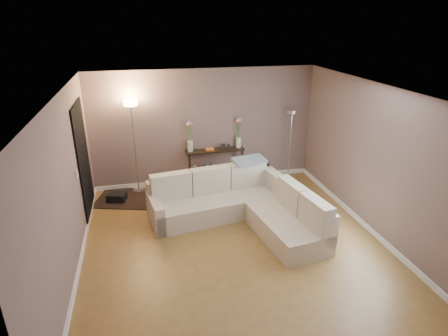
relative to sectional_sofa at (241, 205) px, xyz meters
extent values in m
cube|color=olive|center=(-0.32, -0.79, -0.34)|extent=(5.00, 5.50, 0.01)
cube|color=white|center=(-0.32, -0.79, 2.27)|extent=(5.00, 5.50, 0.01)
cube|color=#75605A|center=(-0.32, 1.97, 0.96)|extent=(5.00, 0.02, 2.60)
cube|color=#75605A|center=(-0.32, -3.55, 0.96)|extent=(5.00, 0.02, 2.60)
cube|color=#75605A|center=(-2.83, -0.79, 0.96)|extent=(0.02, 5.50, 2.60)
cube|color=#75605A|center=(2.19, -0.79, 0.96)|extent=(0.02, 5.50, 2.60)
cube|color=white|center=(-0.32, 1.95, -0.29)|extent=(5.00, 0.03, 0.10)
cube|color=white|center=(-2.81, -0.79, -0.29)|extent=(0.03, 5.50, 0.10)
cube|color=white|center=(2.16, -0.79, -0.29)|extent=(0.03, 5.50, 0.10)
cube|color=black|center=(-2.80, 0.91, 0.76)|extent=(0.02, 1.20, 2.20)
cube|color=white|center=(-2.80, 0.06, 0.86)|extent=(0.02, 0.08, 0.12)
cube|color=beige|center=(-0.39, 0.32, -0.14)|extent=(2.67, 1.26, 0.39)
cube|color=beige|center=(-0.44, 0.66, 0.14)|extent=(2.56, 0.58, 0.55)
cube|color=beige|center=(-1.57, 0.14, -0.06)|extent=(0.31, 0.90, 0.55)
cube|color=beige|center=(0.63, -0.77, -0.14)|extent=(1.11, 1.69, 0.39)
cube|color=beige|center=(0.90, -0.28, 0.14)|extent=(0.57, 2.46, 0.55)
cube|color=beige|center=(-1.25, 0.43, 0.31)|extent=(0.79, 0.33, 0.51)
cube|color=beige|center=(-0.47, 0.55, 0.31)|extent=(0.79, 0.33, 0.51)
cube|color=beige|center=(0.31, 0.67, 0.31)|extent=(0.79, 0.33, 0.51)
cube|color=beige|center=(0.82, -0.44, 0.31)|extent=(0.32, 0.73, 0.51)
cube|color=beige|center=(0.93, -1.17, 0.31)|extent=(0.32, 0.73, 0.51)
cube|color=gray|center=(0.35, 0.69, 0.61)|extent=(0.71, 0.50, 0.09)
cube|color=black|center=(-0.11, 1.87, 0.46)|extent=(1.33, 0.39, 0.04)
cube|color=black|center=(-0.72, 1.71, 0.05)|extent=(0.05, 0.05, 0.77)
cube|color=black|center=(-0.73, 1.99, 0.05)|extent=(0.05, 0.05, 0.77)
cube|color=black|center=(0.50, 1.74, 0.05)|extent=(0.05, 0.05, 0.77)
cube|color=black|center=(0.49, 2.02, 0.05)|extent=(0.05, 0.05, 0.77)
cube|color=black|center=(-0.11, 1.87, -0.15)|extent=(1.25, 0.35, 0.03)
cube|color=#BF3333|center=(-0.66, 1.85, -0.04)|extent=(0.03, 0.16, 0.19)
cube|color=#3359A5|center=(-0.62, 1.85, -0.03)|extent=(0.04, 0.16, 0.21)
cube|color=gold|center=(-0.57, 1.86, -0.02)|extent=(0.05, 0.16, 0.23)
cube|color=#3F7F4C|center=(-0.51, 1.86, -0.04)|extent=(0.05, 0.16, 0.19)
cube|color=#994C99|center=(-0.47, 1.86, -0.03)|extent=(0.03, 0.16, 0.21)
cube|color=orange|center=(-0.43, 1.86, -0.02)|extent=(0.04, 0.16, 0.23)
cube|color=#262626|center=(-0.38, 1.86, -0.04)|extent=(0.05, 0.16, 0.19)
cube|color=#4C99B2|center=(-0.32, 1.86, -0.03)|extent=(0.05, 0.16, 0.21)
cube|color=#B2A58C|center=(-0.28, 1.86, -0.02)|extent=(0.03, 0.16, 0.23)
cube|color=brown|center=(-0.23, 1.86, -0.04)|extent=(0.04, 0.16, 0.19)
cube|color=navy|center=(-0.19, 1.86, -0.03)|extent=(0.05, 0.16, 0.21)
cube|color=gold|center=(-0.13, 1.87, -0.02)|extent=(0.05, 0.16, 0.23)
cube|color=black|center=(-0.12, 2.04, 0.85)|extent=(0.94, 0.06, 0.73)
cube|color=white|center=(-0.12, 2.01, 0.85)|extent=(0.81, 0.03, 0.61)
cube|color=orange|center=(-0.23, 1.83, 0.49)|extent=(0.19, 0.13, 0.04)
cube|color=black|center=(0.07, 1.82, 0.54)|extent=(0.10, 0.02, 0.13)
cube|color=black|center=(0.19, 1.82, 0.53)|extent=(0.08, 0.02, 0.11)
cylinder|color=silver|center=(-0.67, 1.85, 0.59)|extent=(0.12, 0.12, 0.24)
cylinder|color=#38722D|center=(-0.69, 1.85, 0.88)|extent=(0.10, 0.01, 0.42)
sphere|color=#E5598C|center=(-0.71, 1.85, 1.09)|extent=(0.07, 0.07, 0.07)
cylinder|color=#38722D|center=(-0.68, 1.85, 0.89)|extent=(0.06, 0.01, 0.45)
sphere|color=white|center=(-0.69, 1.85, 1.11)|extent=(0.07, 0.07, 0.07)
cylinder|color=#38722D|center=(-0.67, 1.85, 0.90)|extent=(0.01, 0.01, 0.47)
sphere|color=#598CE5|center=(-0.67, 1.85, 1.13)|extent=(0.07, 0.07, 0.07)
cylinder|color=#38722D|center=(-0.66, 1.85, 0.88)|extent=(0.05, 0.01, 0.43)
sphere|color=#E58C4C|center=(-0.65, 1.85, 1.09)|extent=(0.07, 0.07, 0.07)
cylinder|color=#38722D|center=(-0.65, 1.85, 0.89)|extent=(0.10, 0.01, 0.44)
sphere|color=#D866B2|center=(-0.63, 1.85, 1.11)|extent=(0.07, 0.07, 0.07)
cylinder|color=silver|center=(0.45, 1.88, 0.59)|extent=(0.12, 0.12, 0.24)
cylinder|color=#38722D|center=(0.43, 1.88, 0.88)|extent=(0.10, 0.01, 0.42)
sphere|color=#E5598C|center=(0.41, 1.88, 1.09)|extent=(0.07, 0.07, 0.07)
cylinder|color=#38722D|center=(0.44, 1.88, 0.89)|extent=(0.06, 0.01, 0.45)
sphere|color=white|center=(0.43, 1.88, 1.11)|extent=(0.07, 0.07, 0.07)
cylinder|color=#38722D|center=(0.45, 1.88, 0.90)|extent=(0.01, 0.01, 0.47)
sphere|color=#598CE5|center=(0.45, 1.88, 1.13)|extent=(0.07, 0.07, 0.07)
cylinder|color=#38722D|center=(0.46, 1.88, 0.88)|extent=(0.05, 0.01, 0.43)
sphere|color=#E58C4C|center=(0.47, 1.88, 1.09)|extent=(0.07, 0.07, 0.07)
cylinder|color=#38722D|center=(0.46, 1.88, 0.89)|extent=(0.10, 0.01, 0.44)
sphere|color=#D866B2|center=(0.49, 1.88, 1.11)|extent=(0.07, 0.07, 0.07)
cylinder|color=silver|center=(-1.87, 1.75, -0.32)|extent=(0.33, 0.33, 0.03)
cylinder|color=silver|center=(-1.87, 1.75, 0.64)|extent=(0.04, 0.04, 1.92)
cylinder|color=#FFBF72|center=(-1.87, 1.75, 1.64)|extent=(0.35, 0.35, 0.09)
cylinder|color=silver|center=(1.63, 1.68, -0.32)|extent=(0.22, 0.22, 0.03)
cylinder|color=silver|center=(1.63, 1.68, 0.47)|extent=(0.02, 0.02, 1.59)
cylinder|color=silver|center=(1.63, 1.68, 1.30)|extent=(0.24, 0.24, 0.07)
cube|color=black|center=(-2.08, 1.41, -0.33)|extent=(1.54, 1.31, 0.02)
cube|color=black|center=(-2.32, 1.35, -0.28)|extent=(0.43, 0.36, 0.24)
camera|label=1|loc=(-1.70, -6.01, 3.28)|focal=30.00mm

